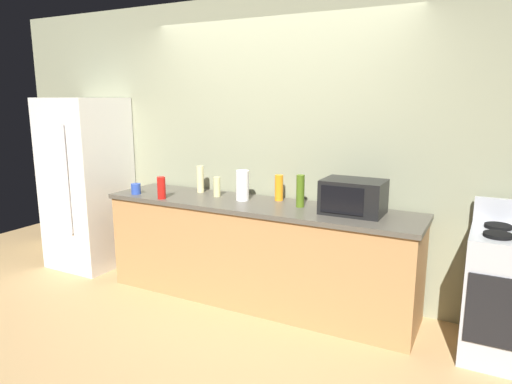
{
  "coord_description": "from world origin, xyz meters",
  "views": [
    {
      "loc": [
        1.81,
        -3.03,
        1.81
      ],
      "look_at": [
        0.0,
        0.4,
        1.0
      ],
      "focal_mm": 32.15,
      "sensor_mm": 36.0,
      "label": 1
    }
  ],
  "objects_px": {
    "microwave": "(353,197)",
    "paper_towel_roll": "(242,185)",
    "refrigerator": "(87,183)",
    "bottle_hot_sauce": "(161,188)",
    "bottle_olive_oil": "(300,191)",
    "stove_range": "(512,296)",
    "bottle_dish_soap": "(279,188)",
    "mug_blue": "(136,189)",
    "bottle_vinegar": "(217,187)",
    "bottle_hand_soap": "(200,179)"
  },
  "relations": [
    {
      "from": "bottle_vinegar",
      "to": "paper_towel_roll",
      "type": "bearing_deg",
      "value": -4.56
    },
    {
      "from": "bottle_dish_soap",
      "to": "mug_blue",
      "type": "xyz_separation_m",
      "value": [
        -1.32,
        -0.38,
        -0.07
      ]
    },
    {
      "from": "microwave",
      "to": "paper_towel_roll",
      "type": "xyz_separation_m",
      "value": [
        -1.01,
        0.0,
        0.0
      ]
    },
    {
      "from": "microwave",
      "to": "bottle_vinegar",
      "type": "relative_size",
      "value": 2.62
    },
    {
      "from": "bottle_olive_oil",
      "to": "stove_range",
      "type": "bearing_deg",
      "value": -1.91
    },
    {
      "from": "stove_range",
      "to": "bottle_hot_sauce",
      "type": "relative_size",
      "value": 5.34
    },
    {
      "from": "stove_range",
      "to": "bottle_hot_sauce",
      "type": "distance_m",
      "value": 2.9
    },
    {
      "from": "microwave",
      "to": "refrigerator",
      "type": "bearing_deg",
      "value": -179.05
    },
    {
      "from": "microwave",
      "to": "mug_blue",
      "type": "distance_m",
      "value": 2.05
    },
    {
      "from": "bottle_hot_sauce",
      "to": "bottle_vinegar",
      "type": "bearing_deg",
      "value": 38.16
    },
    {
      "from": "paper_towel_roll",
      "to": "bottle_hot_sauce",
      "type": "relative_size",
      "value": 1.33
    },
    {
      "from": "bottle_vinegar",
      "to": "mug_blue",
      "type": "distance_m",
      "value": 0.79
    },
    {
      "from": "bottle_hot_sauce",
      "to": "bottle_vinegar",
      "type": "relative_size",
      "value": 1.1
    },
    {
      "from": "bottle_olive_oil",
      "to": "microwave",
      "type": "bearing_deg",
      "value": -0.7
    },
    {
      "from": "refrigerator",
      "to": "bottle_olive_oil",
      "type": "xyz_separation_m",
      "value": [
        2.44,
        0.05,
        0.14
      ]
    },
    {
      "from": "refrigerator",
      "to": "bottle_dish_soap",
      "type": "height_order",
      "value": "refrigerator"
    },
    {
      "from": "bottle_olive_oil",
      "to": "bottle_dish_soap",
      "type": "xyz_separation_m",
      "value": [
        -0.26,
        0.14,
        -0.02
      ]
    },
    {
      "from": "refrigerator",
      "to": "bottle_hot_sauce",
      "type": "height_order",
      "value": "refrigerator"
    },
    {
      "from": "stove_range",
      "to": "mug_blue",
      "type": "xyz_separation_m",
      "value": [
        -3.19,
        -0.19,
        0.49
      ]
    },
    {
      "from": "stove_range",
      "to": "bottle_vinegar",
      "type": "bearing_deg",
      "value": 178.29
    },
    {
      "from": "refrigerator",
      "to": "bottle_vinegar",
      "type": "distance_m",
      "value": 1.61
    },
    {
      "from": "stove_range",
      "to": "bottle_dish_soap",
      "type": "distance_m",
      "value": 1.96
    },
    {
      "from": "bottle_hand_soap",
      "to": "mug_blue",
      "type": "xyz_separation_m",
      "value": [
        -0.49,
        -0.36,
        -0.08
      ]
    },
    {
      "from": "paper_towel_roll",
      "to": "mug_blue",
      "type": "relative_size",
      "value": 2.69
    },
    {
      "from": "paper_towel_roll",
      "to": "microwave",
      "type": "bearing_deg",
      "value": -0.13
    },
    {
      "from": "refrigerator",
      "to": "paper_towel_roll",
      "type": "height_order",
      "value": "refrigerator"
    },
    {
      "from": "refrigerator",
      "to": "bottle_dish_soap",
      "type": "relative_size",
      "value": 7.81
    },
    {
      "from": "microwave",
      "to": "paper_towel_roll",
      "type": "height_order",
      "value": "same"
    },
    {
      "from": "bottle_hot_sauce",
      "to": "mug_blue",
      "type": "height_order",
      "value": "bottle_hot_sauce"
    },
    {
      "from": "paper_towel_roll",
      "to": "bottle_olive_oil",
      "type": "height_order",
      "value": "bottle_olive_oil"
    },
    {
      "from": "bottle_olive_oil",
      "to": "bottle_hand_soap",
      "type": "xyz_separation_m",
      "value": [
        -1.09,
        0.12,
        -0.01
      ]
    },
    {
      "from": "stove_range",
      "to": "bottle_vinegar",
      "type": "height_order",
      "value": "bottle_vinegar"
    },
    {
      "from": "mug_blue",
      "to": "bottle_hot_sauce",
      "type": "bearing_deg",
      "value": -7.96
    },
    {
      "from": "bottle_olive_oil",
      "to": "mug_blue",
      "type": "xyz_separation_m",
      "value": [
        -1.58,
        -0.24,
        -0.09
      ]
    },
    {
      "from": "paper_towel_roll",
      "to": "bottle_hand_soap",
      "type": "height_order",
      "value": "paper_towel_roll"
    },
    {
      "from": "bottle_vinegar",
      "to": "bottle_dish_soap",
      "type": "bearing_deg",
      "value": 12.07
    },
    {
      "from": "paper_towel_roll",
      "to": "bottle_hot_sauce",
      "type": "distance_m",
      "value": 0.74
    },
    {
      "from": "paper_towel_roll",
      "to": "mug_blue",
      "type": "distance_m",
      "value": 1.06
    },
    {
      "from": "stove_range",
      "to": "bottle_hand_soap",
      "type": "distance_m",
      "value": 2.76
    },
    {
      "from": "stove_range",
      "to": "bottle_olive_oil",
      "type": "relative_size",
      "value": 3.95
    },
    {
      "from": "bottle_vinegar",
      "to": "mug_blue",
      "type": "bearing_deg",
      "value": -160.64
    },
    {
      "from": "microwave",
      "to": "bottle_olive_oil",
      "type": "distance_m",
      "value": 0.45
    },
    {
      "from": "refrigerator",
      "to": "bottle_hand_soap",
      "type": "relative_size",
      "value": 7.01
    },
    {
      "from": "bottle_vinegar",
      "to": "bottle_olive_oil",
      "type": "bearing_deg",
      "value": -1.32
    },
    {
      "from": "refrigerator",
      "to": "bottle_olive_oil",
      "type": "distance_m",
      "value": 2.44
    },
    {
      "from": "bottle_olive_oil",
      "to": "bottle_hot_sauce",
      "type": "xyz_separation_m",
      "value": [
        -1.23,
        -0.29,
        -0.04
      ]
    },
    {
      "from": "paper_towel_roll",
      "to": "bottle_dish_soap",
      "type": "relative_size",
      "value": 1.17
    },
    {
      "from": "bottle_dish_soap",
      "to": "mug_blue",
      "type": "bearing_deg",
      "value": -163.75
    },
    {
      "from": "microwave",
      "to": "bottle_dish_soap",
      "type": "distance_m",
      "value": 0.73
    },
    {
      "from": "stove_range",
      "to": "paper_towel_roll",
      "type": "bearing_deg",
      "value": 178.67
    }
  ]
}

